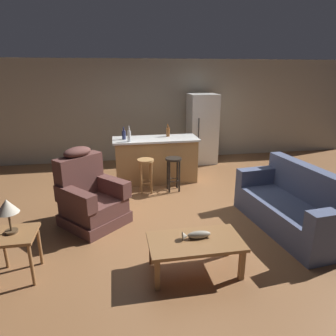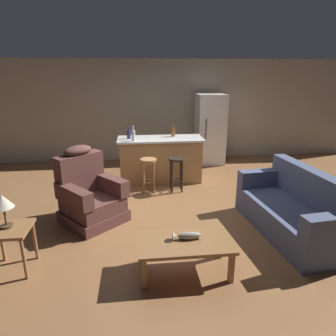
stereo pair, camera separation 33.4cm
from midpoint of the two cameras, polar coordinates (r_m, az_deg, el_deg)
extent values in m
plane|color=brown|center=(5.39, -2.02, -7.30)|extent=(12.00, 12.00, 0.00)
cube|color=#A89E89|center=(8.04, -5.43, 10.76)|extent=(12.00, 0.05, 2.60)
cube|color=olive|center=(3.60, 2.52, -13.87)|extent=(1.10, 0.60, 0.04)
cube|color=olive|center=(3.47, -5.02, -19.62)|extent=(0.06, 0.06, 0.38)
cube|color=olive|center=(3.66, 11.23, -17.66)|extent=(0.06, 0.06, 0.38)
cube|color=olive|center=(3.86, -5.73, -15.30)|extent=(0.06, 0.06, 0.38)
cube|color=olive|center=(4.03, 8.72, -13.83)|extent=(0.06, 0.06, 0.38)
cube|color=#4C3823|center=(3.63, 3.25, -13.13)|extent=(0.22, 0.07, 0.01)
ellipsoid|color=#9E937F|center=(3.61, 3.26, -12.60)|extent=(0.28, 0.09, 0.09)
cone|color=#9E937F|center=(3.58, 0.54, -12.87)|extent=(0.06, 0.10, 0.10)
cube|color=#4C5675|center=(4.95, 20.15, -9.62)|extent=(1.03, 1.97, 0.20)
cube|color=#4C5675|center=(4.86, 20.42, -7.42)|extent=(1.03, 1.97, 0.22)
cube|color=#4C5675|center=(4.91, 23.91, -2.89)|extent=(0.39, 1.91, 0.52)
cube|color=#4C5675|center=(5.41, 15.50, -1.45)|extent=(0.86, 0.28, 0.28)
cube|color=brown|center=(4.96, -15.65, -9.22)|extent=(1.19, 1.19, 0.18)
cube|color=brown|center=(4.87, -15.86, -7.02)|extent=(1.09, 1.10, 0.24)
cube|color=brown|center=(4.94, -18.36, -1.38)|extent=(0.73, 0.68, 0.64)
ellipsoid|color=brown|center=(4.83, -18.80, 2.88)|extent=(0.52, 0.50, 0.16)
cube|color=brown|center=(4.94, -12.90, -3.26)|extent=(0.66, 0.72, 0.26)
cube|color=brown|center=(4.59, -19.30, -5.51)|extent=(0.66, 0.72, 0.26)
cube|color=olive|center=(3.94, -29.56, -11.10)|extent=(0.48, 0.48, 0.04)
cylinder|color=olive|center=(3.85, -26.93, -16.21)|extent=(0.04, 0.04, 0.52)
cylinder|color=olive|center=(4.30, -30.71, -13.11)|extent=(0.04, 0.04, 0.52)
cylinder|color=olive|center=(4.17, -25.44, -13.20)|extent=(0.04, 0.04, 0.52)
cylinder|color=#4C3823|center=(3.96, -29.86, -10.48)|extent=(0.14, 0.14, 0.03)
cylinder|color=#4C3823|center=(3.90, -30.14, -8.85)|extent=(0.02, 0.02, 0.22)
cone|color=#BCB29E|center=(3.83, -30.59, -6.30)|extent=(0.24, 0.24, 0.16)
cube|color=#AD7F4C|center=(6.48, -3.80, 1.40)|extent=(1.71, 0.63, 0.91)
cube|color=silver|center=(6.36, -3.89, 5.50)|extent=(1.80, 0.70, 0.04)
cylinder|color=#A87A47|center=(5.79, -5.95, 1.44)|extent=(0.32, 0.32, 0.04)
torus|color=#A87A47|center=(5.93, -5.82, -2.63)|extent=(0.23, 0.23, 0.02)
cylinder|color=#A87A47|center=(5.80, -6.75, -2.11)|extent=(0.04, 0.04, 0.64)
cylinder|color=#A87A47|center=(5.81, -4.78, -2.00)|extent=(0.04, 0.04, 0.64)
cylinder|color=#A87A47|center=(5.99, -6.88, -1.46)|extent=(0.04, 0.04, 0.64)
cylinder|color=#A87A47|center=(6.00, -4.97, -1.35)|extent=(0.04, 0.04, 0.64)
cylinder|color=black|center=(5.86, -0.58, 1.72)|extent=(0.32, 0.32, 0.04)
torus|color=black|center=(6.00, -0.57, -2.32)|extent=(0.23, 0.23, 0.02)
cylinder|color=black|center=(5.85, -1.37, -1.79)|extent=(0.04, 0.04, 0.64)
cylinder|color=black|center=(5.89, 0.56, -1.68)|extent=(0.04, 0.04, 0.64)
cylinder|color=black|center=(6.04, -1.67, -1.16)|extent=(0.04, 0.04, 0.64)
cylinder|color=black|center=(6.07, 0.20, -1.05)|extent=(0.04, 0.04, 0.64)
cube|color=white|center=(7.79, 5.28, 7.40)|extent=(0.70, 0.66, 1.76)
cylinder|color=#333338|center=(7.39, 4.58, 7.54)|extent=(0.02, 0.02, 0.50)
cylinder|color=silver|center=(6.09, -8.98, 6.00)|extent=(0.07, 0.07, 0.22)
cylinder|color=silver|center=(6.06, -9.05, 7.45)|extent=(0.03, 0.03, 0.09)
cylinder|color=#23284C|center=(6.31, -9.92, 6.19)|extent=(0.08, 0.08, 0.18)
cylinder|color=#23284C|center=(6.28, -9.99, 7.34)|extent=(0.03, 0.03, 0.08)
cylinder|color=brown|center=(6.50, -1.49, 6.85)|extent=(0.08, 0.08, 0.19)
cylinder|color=brown|center=(6.48, -1.50, 8.01)|extent=(0.03, 0.03, 0.08)
camera|label=1|loc=(0.17, -91.90, -0.62)|focal=32.00mm
camera|label=2|loc=(0.17, 88.10, 0.62)|focal=32.00mm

